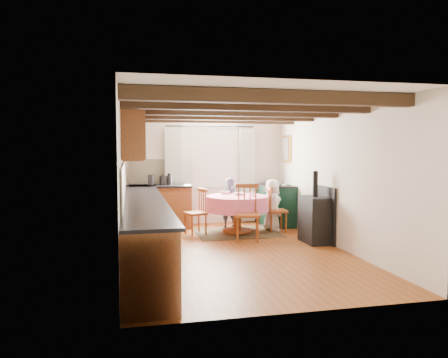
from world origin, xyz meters
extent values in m
cube|color=brown|center=(0.00, 0.00, 0.00)|extent=(3.60, 5.50, 0.00)
cube|color=white|center=(0.00, 0.00, 2.40)|extent=(3.60, 5.50, 0.00)
cube|color=silver|center=(0.00, 2.75, 1.20)|extent=(3.60, 0.00, 2.40)
cube|color=silver|center=(0.00, -2.75, 1.20)|extent=(3.60, 0.00, 2.40)
cube|color=silver|center=(-1.80, 0.00, 1.20)|extent=(0.00, 5.50, 2.40)
cube|color=silver|center=(1.80, 0.00, 1.20)|extent=(0.00, 5.50, 2.40)
cube|color=black|center=(0.00, -2.00, 2.31)|extent=(3.60, 0.16, 0.16)
cube|color=black|center=(0.00, -1.00, 2.31)|extent=(3.60, 0.16, 0.16)
cube|color=black|center=(0.00, 0.00, 2.31)|extent=(3.60, 0.16, 0.16)
cube|color=black|center=(0.00, 1.00, 2.31)|extent=(3.60, 0.16, 0.16)
cube|color=black|center=(0.00, 2.00, 2.31)|extent=(3.60, 0.16, 0.16)
cube|color=beige|center=(-1.78, 0.30, 1.20)|extent=(0.02, 4.50, 0.55)
cube|color=beige|center=(-1.00, 2.73, 1.20)|extent=(1.40, 0.02, 0.55)
cube|color=brown|center=(-1.50, 0.00, 0.44)|extent=(0.60, 5.30, 0.88)
cube|color=brown|center=(-1.05, 2.45, 0.44)|extent=(1.30, 0.60, 0.88)
cube|color=black|center=(-1.48, 0.00, 0.90)|extent=(0.64, 5.30, 0.04)
cube|color=black|center=(-1.05, 2.43, 0.90)|extent=(1.30, 0.64, 0.04)
cube|color=brown|center=(-1.63, 1.20, 1.95)|extent=(0.34, 1.80, 0.90)
cube|color=brown|center=(-1.63, -0.30, 1.90)|extent=(0.34, 0.90, 0.70)
cube|color=white|center=(0.10, 2.73, 1.60)|extent=(1.34, 0.03, 1.54)
cube|color=white|center=(0.10, 2.74, 1.60)|extent=(1.20, 0.01, 1.40)
cube|color=silver|center=(-0.75, 2.65, 1.10)|extent=(0.35, 0.10, 2.10)
cube|color=silver|center=(0.95, 2.65, 1.10)|extent=(0.35, 0.10, 2.10)
cylinder|color=black|center=(0.10, 2.65, 2.20)|extent=(2.00, 0.03, 0.03)
cube|color=gold|center=(1.77, 2.30, 1.70)|extent=(0.04, 0.50, 0.60)
cylinder|color=silver|center=(1.05, 2.72, 1.70)|extent=(0.30, 0.02, 0.30)
cube|color=#3A3226|center=(0.43, 1.48, 0.01)|extent=(1.65, 1.29, 0.01)
imported|color=#33364C|center=(0.40, 2.12, 0.54)|extent=(0.44, 0.34, 1.08)
imported|color=silver|center=(1.20, 1.58, 0.54)|extent=(0.38, 0.55, 1.07)
imported|color=silver|center=(0.49, 1.60, 0.78)|extent=(0.29, 0.29, 0.05)
imported|color=silver|center=(0.25, 1.87, 0.79)|extent=(0.22, 0.22, 0.07)
imported|color=silver|center=(0.71, 1.31, 0.80)|extent=(0.14, 0.14, 0.10)
cylinder|color=#262628|center=(-1.24, 2.43, 1.04)|extent=(0.13, 0.13, 0.23)
cylinder|color=#262628|center=(-0.96, 2.53, 1.02)|extent=(0.18, 0.18, 0.20)
cylinder|color=#262628|center=(-0.83, 2.46, 1.05)|extent=(0.09, 0.09, 0.25)
camera|label=1|loc=(-1.69, -6.83, 1.71)|focal=34.40mm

